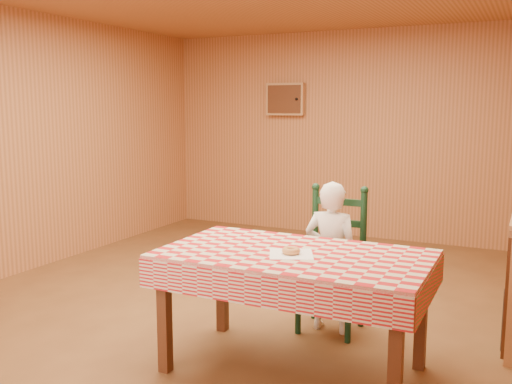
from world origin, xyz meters
TOP-DOWN VIEW (x-y plane):
  - ground at (0.00, 0.00)m, footprint 6.00×6.00m
  - cabin_walls at (-0.00, 0.53)m, footprint 5.10×6.05m
  - dining_table at (0.78, -0.86)m, footprint 1.66×0.96m
  - ladder_chair at (0.78, -0.08)m, footprint 0.44×0.40m
  - seated_child at (0.78, -0.13)m, footprint 0.41×0.27m
  - napkin at (0.78, -0.91)m, footprint 0.34×0.34m
  - donut at (0.78, -0.91)m, footprint 0.14×0.14m

SIDE VIEW (x-z plane):
  - ground at x=0.00m, z-range 0.00..0.00m
  - ladder_chair at x=0.78m, z-range -0.04..1.04m
  - seated_child at x=0.78m, z-range 0.00..1.12m
  - dining_table at x=0.78m, z-range 0.30..1.07m
  - napkin at x=0.78m, z-range 0.77..0.77m
  - donut at x=0.78m, z-range 0.77..0.81m
  - cabin_walls at x=0.00m, z-range 0.50..3.15m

